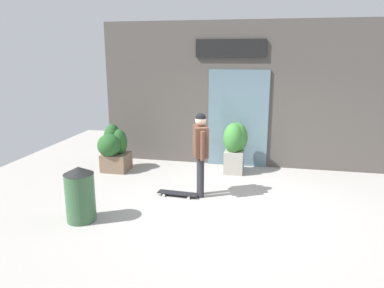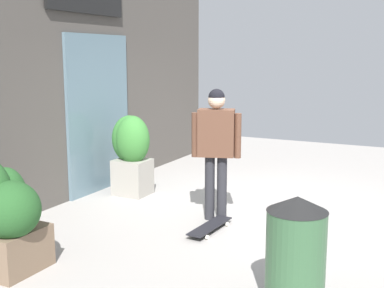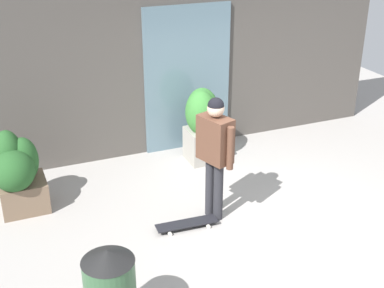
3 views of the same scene
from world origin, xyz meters
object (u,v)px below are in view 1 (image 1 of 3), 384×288
object	(u,v)px
planter_box_left	(235,144)
planter_box_right	(114,148)
skateboarder	(201,146)
trash_bin	(80,194)
skateboard	(178,193)

from	to	relation	value
planter_box_left	planter_box_right	world-z (taller)	planter_box_left
skateboarder	planter_box_right	xyz separation A→B (m)	(-2.42, 1.21, -0.48)
skateboarder	trash_bin	xyz separation A→B (m)	(-1.83, -1.56, -0.57)
trash_bin	skateboard	bearing A→B (deg)	46.11
skateboard	planter_box_left	bearing A→B (deg)	-115.22
skateboard	planter_box_right	distance (m)	2.44
skateboard	planter_box_right	world-z (taller)	planter_box_right
planter_box_left	planter_box_right	distance (m)	3.00
skateboard	planter_box_left	xyz separation A→B (m)	(0.99, 1.80, 0.67)
skateboard	planter_box_right	size ratio (longest dim) A/B	0.73
skateboard	trash_bin	world-z (taller)	trash_bin
trash_bin	planter_box_right	bearing A→B (deg)	101.96
planter_box_right	trash_bin	xyz separation A→B (m)	(0.59, -2.78, -0.09)
planter_box_right	planter_box_left	bearing A→B (deg)	8.89
planter_box_right	skateboarder	bearing A→B (deg)	-26.62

